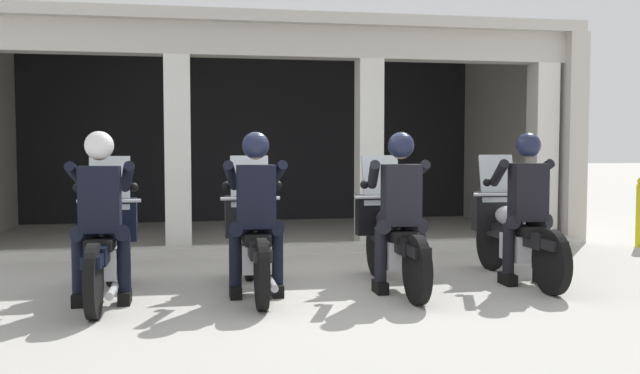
{
  "coord_description": "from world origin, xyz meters",
  "views": [
    {
      "loc": [
        -1.3,
        -7.01,
        1.46
      ],
      "look_at": [
        0.0,
        0.05,
        1.02
      ],
      "focal_mm": 38.96,
      "sensor_mm": 36.0,
      "label": 1
    }
  ],
  "objects_px": {
    "motorcycle_far_left": "(105,246)",
    "police_officer_far_left": "(100,202)",
    "motorcycle_center_right": "(392,238)",
    "police_officer_center_right": "(400,198)",
    "motorcycle_far_right": "(514,233)",
    "police_officer_center_left": "(256,200)",
    "police_officer_far_right": "(527,195)",
    "motorcycle_center_left": "(254,241)"
  },
  "relations": [
    {
      "from": "motorcycle_center_left",
      "to": "motorcycle_center_right",
      "type": "height_order",
      "value": "same"
    },
    {
      "from": "motorcycle_far_left",
      "to": "police_officer_far_left",
      "type": "height_order",
      "value": "police_officer_far_left"
    },
    {
      "from": "motorcycle_center_right",
      "to": "police_officer_far_right",
      "type": "height_order",
      "value": "police_officer_far_right"
    },
    {
      "from": "motorcycle_center_right",
      "to": "police_officer_center_right",
      "type": "distance_m",
      "value": 0.52
    },
    {
      "from": "motorcycle_far_left",
      "to": "police_officer_far_right",
      "type": "relative_size",
      "value": 1.29
    },
    {
      "from": "police_officer_far_right",
      "to": "motorcycle_center_right",
      "type": "bearing_deg",
      "value": 161.36
    },
    {
      "from": "motorcycle_far_right",
      "to": "police_officer_far_right",
      "type": "relative_size",
      "value": 1.29
    },
    {
      "from": "police_officer_center_left",
      "to": "police_officer_center_right",
      "type": "bearing_deg",
      "value": -9.22
    },
    {
      "from": "police_officer_far_left",
      "to": "motorcycle_far_right",
      "type": "bearing_deg",
      "value": 0.2
    },
    {
      "from": "police_officer_center_left",
      "to": "motorcycle_center_right",
      "type": "distance_m",
      "value": 1.5
    },
    {
      "from": "motorcycle_far_right",
      "to": "police_officer_far_right",
      "type": "xyz_separation_m",
      "value": [
        -0.0,
        -0.28,
        0.44
      ]
    },
    {
      "from": "police_officer_center_left",
      "to": "police_officer_far_left",
      "type": "bearing_deg",
      "value": 175.66
    },
    {
      "from": "motorcycle_center_right",
      "to": "police_officer_center_right",
      "type": "relative_size",
      "value": 1.29
    },
    {
      "from": "police_officer_far_left",
      "to": "motorcycle_center_right",
      "type": "xyz_separation_m",
      "value": [
        2.84,
        0.3,
        -0.44
      ]
    },
    {
      "from": "police_officer_far_right",
      "to": "motorcycle_center_left",
      "type": "bearing_deg",
      "value": 162.98
    },
    {
      "from": "police_officer_center_left",
      "to": "motorcycle_center_right",
      "type": "bearing_deg",
      "value": 2.15
    },
    {
      "from": "motorcycle_far_left",
      "to": "motorcycle_center_right",
      "type": "bearing_deg",
      "value": -5.52
    },
    {
      "from": "police_officer_center_right",
      "to": "motorcycle_far_right",
      "type": "xyz_separation_m",
      "value": [
        1.42,
        0.44,
        -0.44
      ]
    },
    {
      "from": "motorcycle_far_right",
      "to": "motorcycle_center_right",
      "type": "bearing_deg",
      "value": 172.79
    },
    {
      "from": "police_officer_far_left",
      "to": "police_officer_far_right",
      "type": "xyz_separation_m",
      "value": [
        4.25,
        0.17,
        0.0
      ]
    },
    {
      "from": "police_officer_center_left",
      "to": "motorcycle_far_right",
      "type": "bearing_deg",
      "value": 0.56
    },
    {
      "from": "police_officer_center_left",
      "to": "motorcycle_far_right",
      "type": "distance_m",
      "value": 2.9
    },
    {
      "from": "police_officer_far_left",
      "to": "motorcycle_far_left",
      "type": "bearing_deg",
      "value": 83.81
    },
    {
      "from": "police_officer_far_right",
      "to": "motorcycle_far_left",
      "type": "bearing_deg",
      "value": 165.14
    },
    {
      "from": "police_officer_far_left",
      "to": "motorcycle_center_right",
      "type": "bearing_deg",
      "value": 0.18
    },
    {
      "from": "motorcycle_center_left",
      "to": "police_officer_center_right",
      "type": "height_order",
      "value": "police_officer_center_right"
    },
    {
      "from": "motorcycle_center_left",
      "to": "motorcycle_far_right",
      "type": "relative_size",
      "value": 1.0
    },
    {
      "from": "police_officer_center_left",
      "to": "police_officer_far_right",
      "type": "relative_size",
      "value": 1.0
    },
    {
      "from": "motorcycle_far_left",
      "to": "police_officer_far_left",
      "type": "bearing_deg",
      "value": -96.19
    },
    {
      "from": "police_officer_far_left",
      "to": "police_officer_center_right",
      "type": "height_order",
      "value": "same"
    },
    {
      "from": "motorcycle_far_left",
      "to": "police_officer_far_left",
      "type": "xyz_separation_m",
      "value": [
        -0.0,
        -0.28,
        0.44
      ]
    },
    {
      "from": "motorcycle_far_left",
      "to": "motorcycle_far_right",
      "type": "height_order",
      "value": "same"
    },
    {
      "from": "motorcycle_far_left",
      "to": "police_officer_far_left",
      "type": "distance_m",
      "value": 0.52
    },
    {
      "from": "police_officer_center_right",
      "to": "police_officer_far_right",
      "type": "relative_size",
      "value": 1.0
    },
    {
      "from": "police_officer_center_right",
      "to": "police_officer_center_left",
      "type": "bearing_deg",
      "value": 175.07
    },
    {
      "from": "police_officer_far_left",
      "to": "motorcycle_far_right",
      "type": "distance_m",
      "value": 4.3
    },
    {
      "from": "motorcycle_center_left",
      "to": "police_officer_center_right",
      "type": "distance_m",
      "value": 1.52
    },
    {
      "from": "motorcycle_center_right",
      "to": "police_officer_far_right",
      "type": "relative_size",
      "value": 1.29
    },
    {
      "from": "motorcycle_far_left",
      "to": "motorcycle_center_left",
      "type": "xyz_separation_m",
      "value": [
        1.42,
        0.07,
        0.0
      ]
    },
    {
      "from": "motorcycle_center_left",
      "to": "police_officer_far_right",
      "type": "xyz_separation_m",
      "value": [
        2.83,
        -0.18,
        0.44
      ]
    },
    {
      "from": "police_officer_far_right",
      "to": "police_officer_center_left",
      "type": "bearing_deg",
      "value": 168.71
    },
    {
      "from": "motorcycle_far_left",
      "to": "police_officer_center_left",
      "type": "relative_size",
      "value": 1.29
    }
  ]
}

